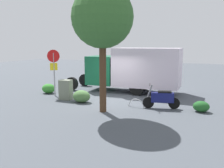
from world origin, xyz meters
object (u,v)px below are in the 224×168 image
utility_cabinet (66,90)px  bike_rack_hoop (136,107)px  motorcycle (162,98)px  stop_sign (54,65)px  street_tree (102,18)px  box_truck_near (133,68)px

utility_cabinet → bike_rack_hoop: bearing=-179.7°
motorcycle → bike_rack_hoop: bearing=-4.7°
stop_sign → utility_cabinet: 1.88m
street_tree → bike_rack_hoop: bearing=-128.9°
motorcycle → box_truck_near: bearing=-67.3°
box_truck_near → utility_cabinet: (2.79, 3.68, -1.04)m
street_tree → bike_rack_hoop: street_tree is taller
street_tree → stop_sign: bearing=-25.2°
motorcycle → street_tree: bearing=19.5°
box_truck_near → street_tree: 5.78m
box_truck_near → stop_sign: box_truck_near is taller
motorcycle → utility_cabinet: 5.48m
box_truck_near → motorcycle: (-2.69, 3.42, -1.09)m
box_truck_near → bike_rack_hoop: box_truck_near is taller
motorcycle → bike_rack_hoop: (1.25, 0.24, -0.52)m
street_tree → utility_cabinet: street_tree is taller
street_tree → motorcycle: bearing=-145.1°
box_truck_near → street_tree: bearing=91.2°
bike_rack_hoop → street_tree: bearing=51.1°
utility_cabinet → street_tree: bearing=155.0°
box_truck_near → utility_cabinet: bearing=51.0°
box_truck_near → bike_rack_hoop: bearing=109.6°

